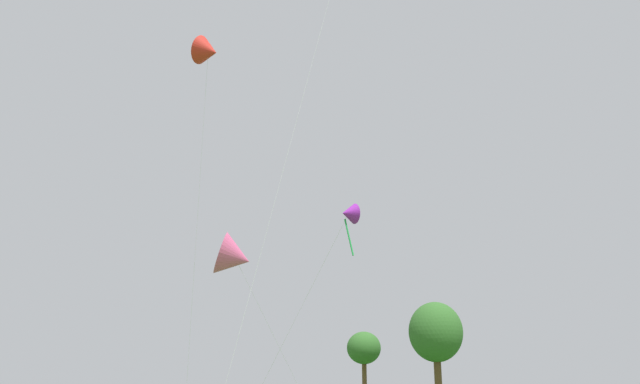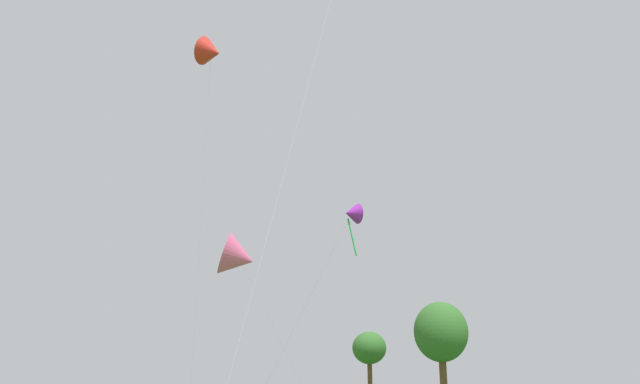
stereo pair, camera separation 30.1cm
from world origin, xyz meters
TOP-DOWN VIEW (x-y plane):
  - kite_flying_1 at (0.35, 22.03)m, footprint 3.92×7.57m
  - kite_flying_2 at (8.13, 17.38)m, footprint 2.45×9.51m
  - kite_flying_4 at (4.22, 24.61)m, footprint 10.35×5.21m
  - park_tree_0 at (24.57, 26.91)m, footprint 4.54×4.54m
  - park_tree_1 at (24.61, 36.68)m, footprint 3.26×3.26m

SIDE VIEW (x-z plane):
  - park_tree_1 at x=24.61m, z-range 1.94..9.06m
  - park_tree_0 at x=24.57m, z-range 1.89..10.80m
  - kite_flying_4 at x=4.22m, z-range 4.23..15.95m
  - kite_flying_2 at x=8.13m, z-range 5.66..18.38m
  - kite_flying_1 at x=0.35m, z-range 10.86..34.82m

